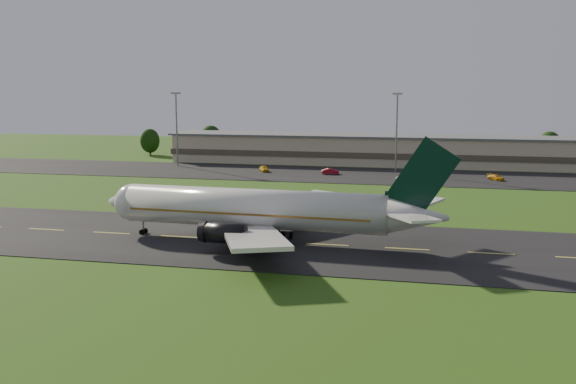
% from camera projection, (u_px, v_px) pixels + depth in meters
% --- Properties ---
extents(ground, '(360.00, 360.00, 0.00)m').
position_uv_depth(ground, '(327.00, 245.00, 89.70)').
color(ground, '#224812').
rests_on(ground, ground).
extents(taxiway, '(220.00, 30.00, 0.10)m').
position_uv_depth(taxiway, '(327.00, 245.00, 89.70)').
color(taxiway, black).
rests_on(taxiway, ground).
extents(apron, '(260.00, 30.00, 0.10)m').
position_uv_depth(apron, '(373.00, 176.00, 159.03)').
color(apron, black).
rests_on(apron, ground).
extents(airliner, '(51.29, 42.15, 15.57)m').
position_uv_depth(airliner, '(260.00, 210.00, 91.00)').
color(airliner, silver).
rests_on(airliner, ground).
extents(terminal, '(145.00, 16.00, 8.40)m').
position_uv_depth(terminal, '(404.00, 151.00, 180.30)').
color(terminal, beige).
rests_on(terminal, ground).
extents(light_mast_west, '(2.40, 1.20, 20.35)m').
position_uv_depth(light_mast_west, '(176.00, 120.00, 176.47)').
color(light_mast_west, gray).
rests_on(light_mast_west, ground).
extents(light_mast_centre, '(2.40, 1.20, 20.35)m').
position_uv_depth(light_mast_centre, '(397.00, 123.00, 163.59)').
color(light_mast_centre, gray).
rests_on(light_mast_centre, ground).
extents(tree_line, '(198.53, 9.04, 9.73)m').
position_uv_depth(tree_line, '(474.00, 146.00, 185.75)').
color(tree_line, black).
rests_on(tree_line, ground).
extents(service_vehicle_a, '(3.70, 4.70, 1.50)m').
position_uv_depth(service_vehicle_a, '(264.00, 169.00, 166.23)').
color(service_vehicle_a, '#E6B20D').
rests_on(service_vehicle_a, apron).
extents(service_vehicle_b, '(4.57, 2.34, 1.44)m').
position_uv_depth(service_vehicle_b, '(330.00, 171.00, 161.22)').
color(service_vehicle_b, maroon).
rests_on(service_vehicle_b, apron).
extents(service_vehicle_c, '(4.44, 5.40, 1.37)m').
position_uv_depth(service_vehicle_c, '(404.00, 177.00, 151.63)').
color(service_vehicle_c, silver).
rests_on(service_vehicle_c, apron).
extents(service_vehicle_d, '(4.28, 4.58, 1.30)m').
position_uv_depth(service_vehicle_d, '(496.00, 177.00, 151.00)').
color(service_vehicle_d, orange).
rests_on(service_vehicle_d, apron).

